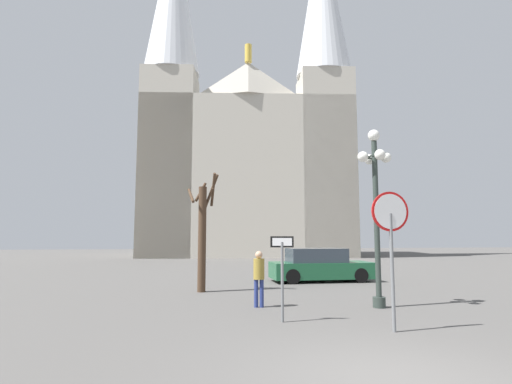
% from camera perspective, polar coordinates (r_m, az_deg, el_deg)
% --- Properties ---
extents(ground_plane, '(120.00, 120.00, 0.00)m').
position_cam_1_polar(ground_plane, '(6.54, 19.27, -24.12)').
color(ground_plane, '#514F4C').
extents(cathedral, '(22.04, 14.47, 36.64)m').
position_cam_1_polar(cathedral, '(43.02, -1.18, 6.69)').
color(cathedral, '#BCB5A5').
rests_on(cathedral, ground).
extents(stop_sign, '(0.88, 0.09, 3.02)m').
position_cam_1_polar(stop_sign, '(9.37, 18.51, -5.22)').
color(stop_sign, slate).
rests_on(stop_sign, ground).
extents(one_way_arrow_sign, '(0.56, 0.15, 2.04)m').
position_cam_1_polar(one_way_arrow_sign, '(9.93, 3.72, -10.55)').
color(one_way_arrow_sign, slate).
rests_on(one_way_arrow_sign, ground).
extents(street_lamp, '(1.05, 1.05, 5.22)m').
position_cam_1_polar(street_lamp, '(12.42, 16.56, -0.39)').
color(street_lamp, '#2D3833').
rests_on(street_lamp, ground).
extents(bare_tree, '(1.20, 1.17, 4.39)m').
position_cam_1_polar(bare_tree, '(15.24, -7.55, -5.58)').
color(bare_tree, '#473323').
rests_on(bare_tree, ground).
extents(parked_car_near_green, '(4.56, 1.87, 1.49)m').
position_cam_1_polar(parked_car_near_green, '(18.78, 8.98, -10.27)').
color(parked_car_near_green, '#1E5B38').
rests_on(parked_car_near_green, ground).
extents(pedestrian_walking, '(0.32, 0.32, 1.60)m').
position_cam_1_polar(pedestrian_walking, '(11.94, 0.41, -11.42)').
color(pedestrian_walking, navy).
rests_on(pedestrian_walking, ground).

